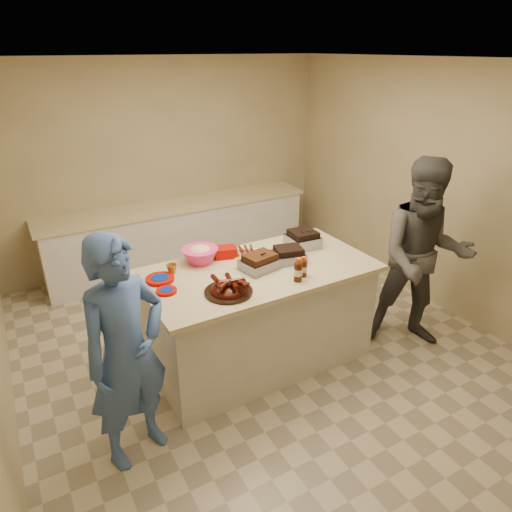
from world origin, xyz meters
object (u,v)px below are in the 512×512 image
island (259,358)px  guest_gray (409,339)px  plastic_cup (172,273)px  mustard_bottle (239,268)px  rib_platter (229,293)px  coleslaw_bowl (200,262)px  guest_blue (140,448)px  bbq_bottle_b (303,276)px  roasting_pan (303,246)px  bbq_bottle_a (298,281)px

island → guest_gray: bearing=-18.8°
plastic_cup → mustard_bottle: bearing=-19.4°
rib_platter → coleslaw_bowl: 0.64m
rib_platter → coleslaw_bowl: coleslaw_bowl is taller
rib_platter → guest_gray: (1.97, -0.24, -0.99)m
mustard_bottle → guest_blue: bearing=-153.1°
plastic_cup → bbq_bottle_b: bearing=-32.3°
roasting_pan → guest_blue: (-1.96, -0.72, -0.99)m
island → guest_blue: bearing=-159.5°
island → plastic_cup: 1.25m
bbq_bottle_a → plastic_cup: 1.09m
guest_blue → island: bearing=0.8°
bbq_bottle_b → guest_gray: (1.28, -0.18, -0.99)m
plastic_cup → guest_blue: plastic_cup is taller
mustard_bottle → plastic_cup: 0.59m
island → bbq_bottle_b: bearing=-52.4°
mustard_bottle → plastic_cup: size_ratio=1.32×
guest_gray → coleslaw_bowl: bearing=-168.7°
roasting_pan → mustard_bottle: size_ratio=2.31×
plastic_cup → bbq_bottle_a: bearing=-37.0°
bbq_bottle_a → bbq_bottle_b: bearing=28.3°
island → plastic_cup: (-0.71, 0.29, 0.99)m
roasting_pan → guest_blue: size_ratio=0.16×
mustard_bottle → island: bearing=-30.4°
roasting_pan → guest_blue: bearing=-156.3°
bbq_bottle_a → plastic_cup: bearing=143.0°
coleslaw_bowl → plastic_cup: coleslaw_bowl is taller
bbq_bottle_a → guest_gray: bbq_bottle_a is taller
rib_platter → bbq_bottle_b: bbq_bottle_b is taller
rib_platter → bbq_bottle_a: 0.61m
bbq_bottle_a → roasting_pan: bearing=51.9°
coleslaw_bowl → bbq_bottle_b: bearing=-46.7°
plastic_cup → guest_blue: size_ratio=0.05×
bbq_bottle_a → mustard_bottle: bearing=124.5°
roasting_pan → bbq_bottle_b: bearing=-121.0°
bbq_bottle_a → mustard_bottle: (-0.32, 0.46, 0.00)m
rib_platter → roasting_pan: size_ratio=1.39×
plastic_cup → guest_gray: bearing=-19.5°
rib_platter → roasting_pan: 1.16m
bbq_bottle_b → rib_platter: bearing=175.4°
bbq_bottle_a → plastic_cup: size_ratio=2.27×
bbq_bottle_b → coleslaw_bowl: bearing=133.3°
roasting_pan → guest_gray: 1.52m
island → coleslaw_bowl: coleslaw_bowl is taller
guest_gray → guest_blue: bearing=-144.1°
roasting_pan → guest_gray: (0.91, -0.72, -0.99)m
coleslaw_bowl → guest_blue: 1.62m
bbq_bottle_b → guest_blue: bbq_bottle_b is taller
rib_platter → bbq_bottle_b: (0.69, -0.06, 0.00)m
roasting_pan → bbq_bottle_a: size_ratio=1.34×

